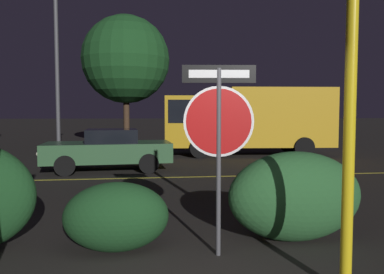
# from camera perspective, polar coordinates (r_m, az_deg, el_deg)

# --- Properties ---
(road_center_stripe) EXTENTS (36.51, 0.12, 0.01)m
(road_center_stripe) POSITION_cam_1_polar(r_m,az_deg,el_deg) (10.67, -5.17, -6.18)
(road_center_stripe) COLOR gold
(road_center_stripe) RESTS_ON ground_plane
(stop_sign) EXTENTS (0.92, 0.12, 2.42)m
(stop_sign) POSITION_cam_1_polar(r_m,az_deg,el_deg) (4.70, 4.10, 2.30)
(stop_sign) COLOR #4C4C51
(stop_sign) RESTS_ON ground_plane
(yellow_pole_right) EXTENTS (0.11, 0.11, 3.54)m
(yellow_pole_right) POSITION_cam_1_polar(r_m,az_deg,el_deg) (3.98, 22.90, 2.65)
(yellow_pole_right) COLOR yellow
(yellow_pole_right) RESTS_ON ground_plane
(hedge_bush_2) EXTENTS (1.38, 0.87, 0.91)m
(hedge_bush_2) POSITION_cam_1_polar(r_m,az_deg,el_deg) (5.14, -11.44, -11.80)
(hedge_bush_2) COLOR #19421E
(hedge_bush_2) RESTS_ON ground_plane
(hedge_bush_3) EXTENTS (1.93, 0.92, 1.28)m
(hedge_bush_3) POSITION_cam_1_polar(r_m,az_deg,el_deg) (5.58, 15.42, -8.69)
(hedge_bush_3) COLOR #285B2D
(hedge_bush_3) RESTS_ON ground_plane
(passing_car_2) EXTENTS (4.10, 2.09, 1.32)m
(passing_car_2) POSITION_cam_1_polar(r_m,az_deg,el_deg) (12.16, -12.55, -1.85)
(passing_car_2) COLOR #335B38
(passing_car_2) RESTS_ON ground_plane
(delivery_truck) EXTENTS (7.29, 2.75, 2.89)m
(delivery_truck) POSITION_cam_1_polar(r_m,az_deg,el_deg) (16.43, 8.12, 2.84)
(delivery_truck) COLOR gold
(delivery_truck) RESTS_ON ground_plane
(street_lamp) EXTENTS (0.53, 0.53, 6.84)m
(street_lamp) POSITION_cam_1_polar(r_m,az_deg,el_deg) (16.37, -19.97, 13.89)
(street_lamp) COLOR #4C4C51
(street_lamp) RESTS_ON ground_plane
(tree_1) EXTENTS (4.63, 4.63, 6.98)m
(tree_1) POSITION_cam_1_polar(r_m,az_deg,el_deg) (20.53, -10.05, 11.52)
(tree_1) COLOR #422D1E
(tree_1) RESTS_ON ground_plane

